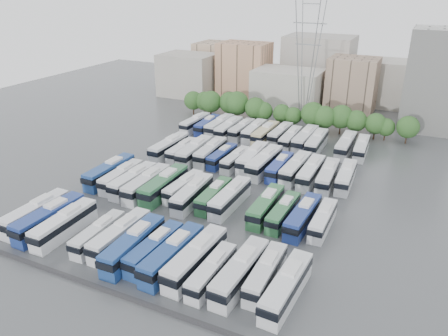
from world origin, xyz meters
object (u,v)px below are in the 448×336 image
at_px(bus_r0_s6, 134,245).
at_px(bus_r1_s8, 230,197).
at_px(bus_r2_s13, 346,177).
at_px(bus_r3_s3, 229,128).
at_px(bus_r0_s0, 36,213).
at_px(bus_r0_s13, 287,287).
at_px(bus_r1_s7, 214,195).
at_px(bus_r3_s1, 207,125).
at_px(bus_r2_s6, 236,159).
at_px(bus_r1_s13, 323,220).
at_px(bus_r1_s6, 192,194).
at_px(bus_r2_s3, 195,151).
at_px(bus_r3_s13, 361,148).
at_px(bus_r1_s10, 266,206).
at_px(bus_r1_s3, 147,184).
at_px(bus_r1_s4, 164,185).
at_px(bus_r2_s12, 328,176).
at_px(bus_r0_s4, 98,234).
at_px(bus_r2_s9, 280,167).
at_px(bus_r2_s7, 252,158).
at_px(bus_r3_s8, 291,138).
at_px(bus_r3_s5, 254,131).
at_px(bus_r0_s1, 49,218).
at_px(bus_r3_s10, 317,142).
at_px(bus_r0_s12, 266,273).
at_px(bus_r2_s1, 169,147).
at_px(bus_r1_s12, 303,216).
at_px(bus_r2_s2, 182,150).
at_px(bus_r3_s12, 346,145).
at_px(bus_r3_s9, 305,139).
at_px(bus_r1_s1, 121,177).
at_px(bus_r3_s2, 219,126).
at_px(electricity_pylon, 307,54).
at_px(bus_r0_s8, 172,254).
at_px(bus_r2_s5, 222,156).
at_px(bus_r2_s11, 311,172).
at_px(bus_r1_s5, 183,187).
at_px(bus_r2_s8, 264,162).
at_px(bus_r0_s10, 212,272).
at_px(bus_r0_s9, 196,258).
at_px(bus_r1_s0, 110,172).
at_px(bus_r0_s5, 120,235).
at_px(bus_r1_s2, 133,180).
at_px(bus_r1_s11, 283,212).
at_px(bus_r0_s2, 64,224).
at_px(bus_r3_s4, 242,129).
at_px(bus_r3_s7, 280,134).
at_px(apartment_tower, 435,80).

height_order(bus_r0_s6, bus_r1_s8, bus_r0_s6).
xyz_separation_m(bus_r2_s13, bus_r3_s3, (-33.04, 16.83, 0.10)).
bearing_deg(bus_r0_s0, bus_r0_s13, 0.59).
relative_size(bus_r1_s7, bus_r3_s1, 0.96).
bearing_deg(bus_r0_s0, bus_r1_s7, 39.46).
bearing_deg(bus_r2_s6, bus_r1_s13, -34.74).
relative_size(bus_r1_s6, bus_r2_s3, 0.93).
bearing_deg(bus_r3_s13, bus_r2_s3, -152.93).
bearing_deg(bus_r2_s6, bus_r1_s10, -50.20).
xyz_separation_m(bus_r1_s3, bus_r1_s4, (3.24, 0.83, 0.07)).
bearing_deg(bus_r2_s12, bus_r1_s8, -131.72).
bearing_deg(bus_r0_s4, bus_r3_s3, 91.21).
relative_size(bus_r2_s6, bus_r2_s9, 0.95).
relative_size(bus_r1_s6, bus_r2_s7, 0.95).
bearing_deg(bus_r3_s8, bus_r3_s5, 171.16).
xyz_separation_m(bus_r0_s1, bus_r3_s10, (29.59, 53.28, -0.07)).
relative_size(bus_r0_s12, bus_r1_s6, 0.92).
bearing_deg(bus_r2_s1, bus_r1_s12, -24.55).
xyz_separation_m(bus_r2_s13, bus_r3_s8, (-16.47, 16.57, 0.00)).
xyz_separation_m(bus_r2_s2, bus_r2_s7, (16.39, 1.89, 0.32)).
bearing_deg(bus_r3_s12, bus_r3_s9, -179.05).
bearing_deg(bus_r1_s1, bus_r1_s3, -9.14).
distance_m(bus_r2_s7, bus_r3_s2, 23.53).
distance_m(electricity_pylon, bus_r3_s12, 30.66).
relative_size(bus_r0_s13, bus_r2_s2, 1.16).
distance_m(bus_r0_s8, bus_r3_s13, 57.20).
distance_m(bus_r1_s13, bus_r2_s5, 31.83).
relative_size(bus_r1_s7, bus_r3_s8, 0.93).
xyz_separation_m(bus_r2_s3, bus_r2_s11, (26.30, 0.19, -0.10)).
xyz_separation_m(bus_r1_s5, bus_r2_s8, (9.75, 16.68, 0.41)).
relative_size(bus_r2_s12, bus_r3_s8, 1.04).
bearing_deg(bus_r3_s3, bus_r1_s5, -79.75).
bearing_deg(bus_r0_s10, bus_r2_s1, 129.85).
bearing_deg(bus_r1_s4, bus_r3_s10, 59.68).
relative_size(bus_r2_s3, bus_r2_s12, 1.07).
relative_size(bus_r2_s6, bus_r2_s7, 0.83).
bearing_deg(bus_r3_s8, bus_r0_s9, -87.25).
bearing_deg(bus_r2_s13, bus_r3_s12, 98.93).
bearing_deg(bus_r3_s9, bus_r0_s8, -92.70).
bearing_deg(bus_r3_s3, bus_r2_s9, -42.54).
relative_size(bus_r1_s0, bus_r1_s13, 1.20).
height_order(bus_r0_s5, bus_r2_s3, bus_r2_s3).
xyz_separation_m(bus_r1_s5, bus_r3_s8, (9.99, 33.85, 0.17)).
bearing_deg(bus_r1_s2, bus_r1_s12, 1.61).
xyz_separation_m(bus_r0_s0, bus_r1_s11, (36.37, 18.28, -0.25)).
bearing_deg(bus_r1_s10, bus_r1_s0, -179.77).
height_order(bus_r0_s2, bus_r3_s2, bus_r3_s2).
distance_m(bus_r0_s9, bus_r3_s4, 56.80).
relative_size(bus_r0_s13, bus_r3_s7, 1.07).
distance_m(apartment_tower, bus_r3_s1, 60.22).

